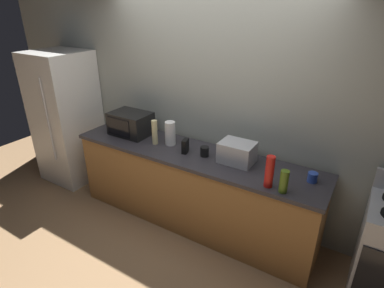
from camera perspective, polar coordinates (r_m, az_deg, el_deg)
ground_plane at (r=3.58m, az=-3.53°, el=-17.08°), size 8.00×8.00×0.00m
back_wall at (r=3.51m, az=3.56°, el=7.60°), size 6.40×0.10×2.70m
counter_run at (r=3.57m, az=0.00°, el=-8.02°), size 2.84×0.64×0.90m
refrigerator at (r=4.67m, az=-21.96°, el=4.44°), size 0.72×0.73×1.80m
microwave at (r=3.83m, az=-11.14°, el=3.70°), size 0.48×0.35×0.27m
toaster_oven at (r=3.14m, az=8.25°, el=-1.51°), size 0.34×0.26×0.21m
paper_towel_roll at (r=3.49m, az=-4.00°, el=1.97°), size 0.12×0.12×0.27m
cordless_phone at (r=3.31m, az=-1.24°, el=-0.38°), size 0.07×0.12×0.15m
bottle_hot_sauce at (r=2.77m, az=13.98°, el=-4.93°), size 0.08×0.08×0.29m
bottle_olive_oil at (r=2.74m, az=16.45°, el=-6.60°), size 0.07×0.07×0.20m
bottle_hand_soap at (r=3.52m, az=-6.84°, el=2.14°), size 0.06×0.06×0.28m
mug_black at (r=3.25m, az=2.32°, el=-1.36°), size 0.09×0.09×0.10m
mug_blue at (r=3.00m, az=21.16°, el=-5.69°), size 0.09×0.09×0.09m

